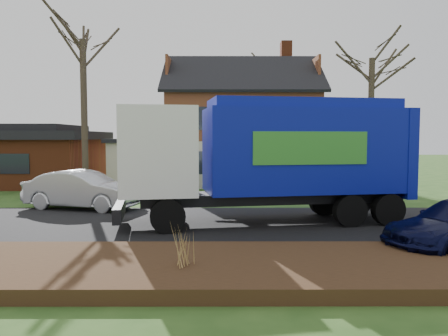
{
  "coord_description": "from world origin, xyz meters",
  "views": [
    {
      "loc": [
        0.81,
        -14.41,
        2.92
      ],
      "look_at": [
        0.85,
        2.5,
        1.74
      ],
      "focal_mm": 35.0,
      "sensor_mm": 36.0,
      "label": 1
    }
  ],
  "objects": [
    {
      "name": "ground",
      "position": [
        0.0,
        0.0,
        0.0
      ],
      "size": [
        120.0,
        120.0,
        0.0
      ],
      "primitive_type": "plane",
      "color": "#254717",
      "rests_on": "ground"
    },
    {
      "name": "road",
      "position": [
        0.0,
        0.0,
        0.01
      ],
      "size": [
        80.0,
        7.0,
        0.02
      ],
      "primitive_type": "cube",
      "color": "black",
      "rests_on": "ground"
    },
    {
      "name": "mulch_verge",
      "position": [
        0.0,
        -5.3,
        0.15
      ],
      "size": [
        80.0,
        3.5,
        0.3
      ],
      "primitive_type": "cube",
      "color": "black",
      "rests_on": "ground"
    },
    {
      "name": "main_house",
      "position": [
        1.49,
        13.91,
        4.03
      ],
      "size": [
        12.95,
        8.95,
        9.26
      ],
      "color": "beige",
      "rests_on": "ground"
    },
    {
      "name": "ranch_house",
      "position": [
        -12.0,
        13.0,
        1.81
      ],
      "size": [
        9.8,
        8.2,
        3.7
      ],
      "color": "brown",
      "rests_on": "ground"
    },
    {
      "name": "garbage_truck",
      "position": [
        2.48,
        0.36,
        2.42
      ],
      "size": [
        10.09,
        4.2,
        4.2
      ],
      "rotation": [
        0.0,
        0.0,
        0.17
      ],
      "color": "black",
      "rests_on": "ground"
    },
    {
      "name": "silver_sedan",
      "position": [
        -4.93,
        3.32,
        0.78
      ],
      "size": [
        5.04,
        2.91,
        1.57
      ],
      "primitive_type": "imported",
      "rotation": [
        0.0,
        0.0,
        1.29
      ],
      "color": "#B6B9BE",
      "rests_on": "ground"
    },
    {
      "name": "tree_front_west",
      "position": [
        -6.22,
        7.84,
        8.98
      ],
      "size": [
        3.67,
        3.67,
        10.9
      ],
      "color": "#3E3225",
      "rests_on": "ground"
    },
    {
      "name": "tree_front_east",
      "position": [
        9.08,
        10.06,
        8.49
      ],
      "size": [
        3.76,
        3.76,
        10.45
      ],
      "color": "#403626",
      "rests_on": "ground"
    },
    {
      "name": "tree_back",
      "position": [
        4.68,
        22.39,
        9.47
      ],
      "size": [
        3.59,
        3.59,
        11.36
      ],
      "color": "#392D22",
      "rests_on": "ground"
    },
    {
      "name": "grass_clump_mid",
      "position": [
        -0.0,
        -5.62,
        0.74
      ],
      "size": [
        0.32,
        0.26,
        0.89
      ],
      "color": "olive",
      "rests_on": "mulch_verge"
    }
  ]
}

